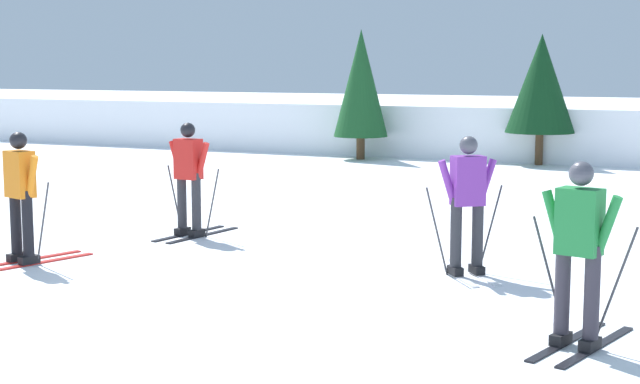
# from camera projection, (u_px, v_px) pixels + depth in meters

# --- Properties ---
(ground_plane) EXTENTS (120.00, 120.00, 0.00)m
(ground_plane) POSITION_uv_depth(u_px,v_px,m) (217.00, 314.00, 9.89)
(ground_plane) COLOR white
(far_snow_ridge) EXTENTS (80.00, 9.85, 1.44)m
(far_snow_ridge) POSITION_uv_depth(u_px,v_px,m) (585.00, 126.00, 28.98)
(far_snow_ridge) COLOR white
(far_snow_ridge) RESTS_ON ground
(skier_green) EXTENTS (0.98, 1.64, 1.71)m
(skier_green) POSITION_uv_depth(u_px,v_px,m) (579.00, 249.00, 8.57)
(skier_green) COLOR black
(skier_green) RESTS_ON ground
(skier_purple) EXTENTS (1.29, 1.48, 1.71)m
(skier_purple) POSITION_uv_depth(u_px,v_px,m) (467.00, 201.00, 11.58)
(skier_purple) COLOR silver
(skier_purple) RESTS_ON ground
(skier_orange) EXTENTS (0.97, 1.64, 1.71)m
(skier_orange) POSITION_uv_depth(u_px,v_px,m) (21.00, 194.00, 12.28)
(skier_orange) COLOR red
(skier_orange) RESTS_ON ground
(skier_red) EXTENTS (1.00, 1.63, 1.71)m
(skier_red) POSITION_uv_depth(u_px,v_px,m) (189.00, 176.00, 14.25)
(skier_red) COLOR black
(skier_red) RESTS_ON ground
(conifer_far_right) EXTENTS (1.77, 1.77, 3.35)m
(conifer_far_right) POSITION_uv_depth(u_px,v_px,m) (541.00, 84.00, 24.39)
(conifer_far_right) COLOR #513823
(conifer_far_right) RESTS_ON ground
(conifer_far_centre) EXTENTS (1.47, 1.47, 3.51)m
(conifer_far_centre) POSITION_uv_depth(u_px,v_px,m) (361.00, 83.00, 25.84)
(conifer_far_centre) COLOR #513823
(conifer_far_centre) RESTS_ON ground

